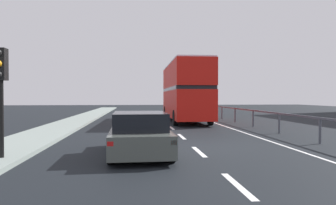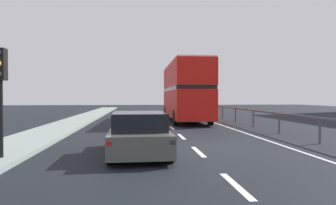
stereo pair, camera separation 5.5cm
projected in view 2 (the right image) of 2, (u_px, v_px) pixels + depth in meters
name	position (u px, v px, depth m)	size (l,w,h in m)	color
ground_plane	(193.00, 148.00, 11.44)	(73.94, 120.00, 0.10)	black
near_sidewalk_kerb	(9.00, 148.00, 10.79)	(2.39, 80.00, 0.14)	gray
lane_paint_markings	(202.00, 126.00, 19.83)	(3.58, 46.00, 0.01)	silver
bridge_side_railing	(244.00, 112.00, 20.89)	(0.10, 42.00, 1.05)	#474A54
double_decker_bus_red	(185.00, 90.00, 23.70)	(2.69, 10.40, 4.37)	red
hatchback_car_near	(139.00, 134.00, 9.90)	(1.95, 4.14, 1.36)	#494F4A
traffic_signal_pole	(0.00, 76.00, 8.68)	(0.30, 0.42, 3.08)	black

